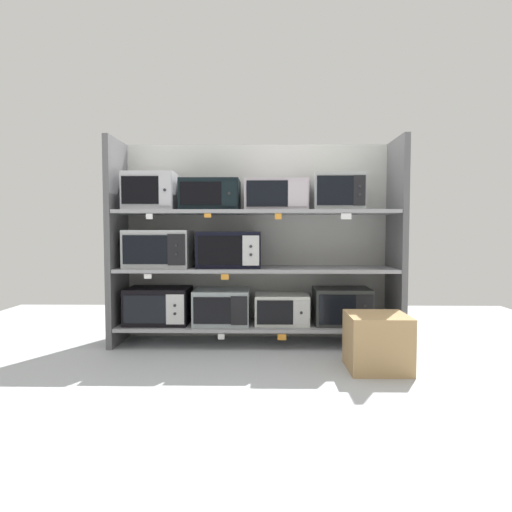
{
  "coord_description": "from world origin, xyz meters",
  "views": [
    {
      "loc": [
        0.07,
        -3.91,
        1.0
      ],
      "look_at": [
        0.0,
        0.0,
        0.77
      ],
      "focal_mm": 31.42,
      "sensor_mm": 36.0,
      "label": 1
    }
  ],
  "objects_px": {
    "microwave_5": "(229,250)",
    "microwave_3": "(342,306)",
    "microwave_0": "(159,305)",
    "microwave_8": "(276,195)",
    "microwave_1": "(222,306)",
    "microwave_4": "(159,249)",
    "microwave_7": "(211,195)",
    "microwave_9": "(337,192)",
    "microwave_6": "(151,192)",
    "shipping_carton": "(377,342)",
    "microwave_2": "(282,309)"
  },
  "relations": [
    {
      "from": "microwave_0",
      "to": "microwave_8",
      "type": "bearing_deg",
      "value": -0.01
    },
    {
      "from": "microwave_3",
      "to": "microwave_6",
      "type": "height_order",
      "value": "microwave_6"
    },
    {
      "from": "microwave_0",
      "to": "microwave_2",
      "type": "bearing_deg",
      "value": -0.01
    },
    {
      "from": "microwave_7",
      "to": "microwave_6",
      "type": "bearing_deg",
      "value": -180.0
    },
    {
      "from": "shipping_carton",
      "to": "microwave_1",
      "type": "bearing_deg",
      "value": 148.34
    },
    {
      "from": "shipping_carton",
      "to": "microwave_6",
      "type": "bearing_deg",
      "value": 157.91
    },
    {
      "from": "microwave_3",
      "to": "microwave_1",
      "type": "bearing_deg",
      "value": 179.98
    },
    {
      "from": "microwave_3",
      "to": "microwave_4",
      "type": "distance_m",
      "value": 1.68
    },
    {
      "from": "microwave_5",
      "to": "microwave_8",
      "type": "height_order",
      "value": "microwave_8"
    },
    {
      "from": "microwave_3",
      "to": "microwave_4",
      "type": "height_order",
      "value": "microwave_4"
    },
    {
      "from": "microwave_4",
      "to": "microwave_8",
      "type": "bearing_deg",
      "value": -0.01
    },
    {
      "from": "microwave_0",
      "to": "shipping_carton",
      "type": "xyz_separation_m",
      "value": [
        1.74,
        -0.73,
        -0.14
      ]
    },
    {
      "from": "microwave_0",
      "to": "microwave_8",
      "type": "relative_size",
      "value": 1.01
    },
    {
      "from": "microwave_1",
      "to": "microwave_5",
      "type": "height_order",
      "value": "microwave_5"
    },
    {
      "from": "microwave_3",
      "to": "microwave_7",
      "type": "xyz_separation_m",
      "value": [
        -1.15,
        0.0,
        0.97
      ]
    },
    {
      "from": "microwave_7",
      "to": "microwave_5",
      "type": "bearing_deg",
      "value": -0.09
    },
    {
      "from": "microwave_3",
      "to": "microwave_5",
      "type": "height_order",
      "value": "microwave_5"
    },
    {
      "from": "microwave_5",
      "to": "microwave_6",
      "type": "xyz_separation_m",
      "value": [
        -0.68,
        0.0,
        0.5
      ]
    },
    {
      "from": "microwave_2",
      "to": "microwave_9",
      "type": "distance_m",
      "value": 1.12
    },
    {
      "from": "microwave_1",
      "to": "microwave_6",
      "type": "xyz_separation_m",
      "value": [
        -0.61,
        0.0,
        1.0
      ]
    },
    {
      "from": "microwave_0",
      "to": "microwave_9",
      "type": "bearing_deg",
      "value": -0.01
    },
    {
      "from": "microwave_0",
      "to": "microwave_1",
      "type": "xyz_separation_m",
      "value": [
        0.56,
        0.0,
        -0.01
      ]
    },
    {
      "from": "microwave_3",
      "to": "microwave_8",
      "type": "height_order",
      "value": "microwave_8"
    },
    {
      "from": "microwave_0",
      "to": "shipping_carton",
      "type": "bearing_deg",
      "value": -22.67
    },
    {
      "from": "microwave_8",
      "to": "shipping_carton",
      "type": "relative_size",
      "value": 1.27
    },
    {
      "from": "microwave_5",
      "to": "microwave_3",
      "type": "bearing_deg",
      "value": -0.01
    },
    {
      "from": "microwave_4",
      "to": "microwave_6",
      "type": "bearing_deg",
      "value": 179.87
    },
    {
      "from": "microwave_5",
      "to": "microwave_6",
      "type": "relative_size",
      "value": 1.24
    },
    {
      "from": "shipping_carton",
      "to": "microwave_7",
      "type": "bearing_deg",
      "value": 150.29
    },
    {
      "from": "microwave_0",
      "to": "microwave_1",
      "type": "relative_size",
      "value": 1.13
    },
    {
      "from": "microwave_7",
      "to": "shipping_carton",
      "type": "height_order",
      "value": "microwave_7"
    },
    {
      "from": "microwave_5",
      "to": "microwave_8",
      "type": "bearing_deg",
      "value": -0.02
    },
    {
      "from": "microwave_3",
      "to": "microwave_9",
      "type": "relative_size",
      "value": 1.14
    },
    {
      "from": "microwave_8",
      "to": "microwave_7",
      "type": "bearing_deg",
      "value": 179.96
    },
    {
      "from": "microwave_9",
      "to": "microwave_0",
      "type": "bearing_deg",
      "value": 179.99
    },
    {
      "from": "microwave_2",
      "to": "microwave_6",
      "type": "relative_size",
      "value": 1.06
    },
    {
      "from": "microwave_1",
      "to": "microwave_5",
      "type": "xyz_separation_m",
      "value": [
        0.07,
        -0.0,
        0.5
      ]
    },
    {
      "from": "microwave_8",
      "to": "microwave_4",
      "type": "bearing_deg",
      "value": 179.99
    },
    {
      "from": "microwave_9",
      "to": "shipping_carton",
      "type": "distance_m",
      "value": 1.35
    },
    {
      "from": "microwave_3",
      "to": "microwave_8",
      "type": "relative_size",
      "value": 0.9
    },
    {
      "from": "microwave_3",
      "to": "microwave_7",
      "type": "bearing_deg",
      "value": 179.98
    },
    {
      "from": "microwave_3",
      "to": "shipping_carton",
      "type": "bearing_deg",
      "value": -80.05
    },
    {
      "from": "microwave_7",
      "to": "microwave_3",
      "type": "bearing_deg",
      "value": -0.02
    },
    {
      "from": "microwave_1",
      "to": "microwave_4",
      "type": "relative_size",
      "value": 0.86
    },
    {
      "from": "microwave_4",
      "to": "shipping_carton",
      "type": "xyz_separation_m",
      "value": [
        1.74,
        -0.73,
        -0.64
      ]
    },
    {
      "from": "microwave_0",
      "to": "microwave_8",
      "type": "distance_m",
      "value": 1.41
    },
    {
      "from": "microwave_4",
      "to": "microwave_6",
      "type": "distance_m",
      "value": 0.5
    },
    {
      "from": "microwave_3",
      "to": "microwave_7",
      "type": "distance_m",
      "value": 1.5
    },
    {
      "from": "microwave_0",
      "to": "microwave_9",
      "type": "xyz_separation_m",
      "value": [
        1.56,
        -0.0,
        0.99
      ]
    },
    {
      "from": "microwave_3",
      "to": "microwave_5",
      "type": "xyz_separation_m",
      "value": [
        -0.99,
        0.0,
        0.5
      ]
    }
  ]
}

